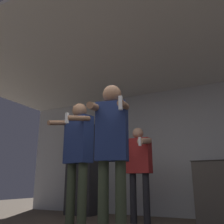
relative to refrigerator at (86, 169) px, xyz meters
name	(u,v)px	position (x,y,z in m)	size (l,w,h in m)	color
wall_back	(169,150)	(1.77, 0.34, 0.34)	(7.00, 0.06, 2.55)	#B2B7BC
ceiling_slab	(138,58)	(1.77, -1.31, 1.64)	(7.00, 3.76, 0.05)	silver
refrigerator	(86,169)	(0.00, 0.00, 0.00)	(0.63, 0.65, 1.86)	#262628
person_woman_foreground	(112,144)	(1.83, -2.35, 0.10)	(0.46, 0.50, 1.71)	#38422D
person_man_side	(78,151)	(0.97, -1.74, 0.14)	(0.57, 0.60, 1.79)	#38422D
person_spectator_back	(138,162)	(1.50, -0.68, 0.05)	(0.52, 0.54, 1.57)	black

